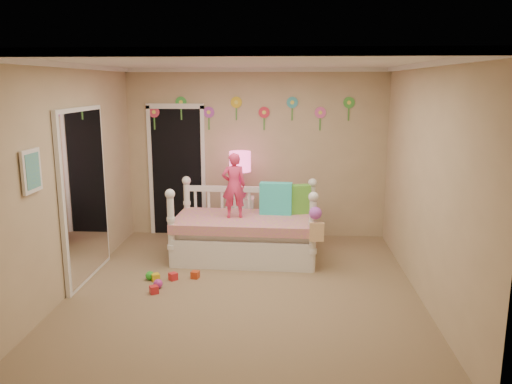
# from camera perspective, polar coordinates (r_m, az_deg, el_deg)

# --- Properties ---
(floor) EXTENTS (4.00, 4.50, 0.01)m
(floor) POSITION_cam_1_polar(r_m,az_deg,el_deg) (6.07, -1.32, -10.92)
(floor) COLOR #7F684C
(floor) RESTS_ON ground
(ceiling) EXTENTS (4.00, 4.50, 0.01)m
(ceiling) POSITION_cam_1_polar(r_m,az_deg,el_deg) (5.60, -1.45, 14.40)
(ceiling) COLOR white
(ceiling) RESTS_ON floor
(back_wall) EXTENTS (4.00, 0.01, 2.60)m
(back_wall) POSITION_cam_1_polar(r_m,az_deg,el_deg) (7.91, 0.02, 4.28)
(back_wall) COLOR tan
(back_wall) RESTS_ON floor
(left_wall) EXTENTS (0.01, 4.50, 2.60)m
(left_wall) POSITION_cam_1_polar(r_m,az_deg,el_deg) (6.19, -20.16, 1.35)
(left_wall) COLOR tan
(left_wall) RESTS_ON floor
(right_wall) EXTENTS (0.01, 4.50, 2.60)m
(right_wall) POSITION_cam_1_polar(r_m,az_deg,el_deg) (5.87, 18.46, 0.92)
(right_wall) COLOR tan
(right_wall) RESTS_ON floor
(crown_molding) EXTENTS (4.00, 4.50, 0.06)m
(crown_molding) POSITION_cam_1_polar(r_m,az_deg,el_deg) (5.59, -1.45, 14.09)
(crown_molding) COLOR white
(crown_molding) RESTS_ON ceiling
(daybed) EXTENTS (1.97, 1.11, 1.05)m
(daybed) POSITION_cam_1_polar(r_m,az_deg,el_deg) (6.98, -1.23, -3.28)
(daybed) COLOR white
(daybed) RESTS_ON floor
(pillow_turquoise) EXTENTS (0.45, 0.19, 0.44)m
(pillow_turquoise) POSITION_cam_1_polar(r_m,az_deg,el_deg) (7.07, 2.24, -0.73)
(pillow_turquoise) COLOR #29D1B9
(pillow_turquoise) RESTS_ON daybed
(pillow_lime) EXTENTS (0.45, 0.25, 0.40)m
(pillow_lime) POSITION_cam_1_polar(r_m,az_deg,el_deg) (7.13, 4.35, -0.82)
(pillow_lime) COLOR #5FBB39
(pillow_lime) RESTS_ON daybed
(child) EXTENTS (0.36, 0.27, 0.89)m
(child) POSITION_cam_1_polar(r_m,az_deg,el_deg) (6.85, -2.50, 0.74)
(child) COLOR #EC3567
(child) RESTS_ON daybed
(nightstand) EXTENTS (0.42, 0.32, 0.69)m
(nightstand) POSITION_cam_1_polar(r_m,az_deg,el_deg) (7.73, -1.76, -3.15)
(nightstand) COLOR white
(nightstand) RESTS_ON floor
(table_lamp) EXTENTS (0.32, 0.32, 0.70)m
(table_lamp) POSITION_cam_1_polar(r_m,az_deg,el_deg) (7.55, -1.80, 2.78)
(table_lamp) COLOR #DC1D6A
(table_lamp) RESTS_ON nightstand
(closet_doorway) EXTENTS (0.90, 0.04, 2.07)m
(closet_doorway) POSITION_cam_1_polar(r_m,az_deg,el_deg) (8.11, -8.85, 2.43)
(closet_doorway) COLOR black
(closet_doorway) RESTS_ON back_wall
(flower_decals) EXTENTS (3.40, 0.02, 0.50)m
(flower_decals) POSITION_cam_1_polar(r_m,az_deg,el_deg) (7.84, -0.65, 8.91)
(flower_decals) COLOR #B2668C
(flower_decals) RESTS_ON back_wall
(mirror_closet) EXTENTS (0.07, 1.30, 2.10)m
(mirror_closet) POSITION_cam_1_polar(r_m,az_deg,el_deg) (6.49, -18.63, -0.32)
(mirror_closet) COLOR white
(mirror_closet) RESTS_ON left_wall
(wall_picture) EXTENTS (0.05, 0.34, 0.42)m
(wall_picture) POSITION_cam_1_polar(r_m,az_deg,el_deg) (5.34, -23.87, 2.17)
(wall_picture) COLOR white
(wall_picture) RESTS_ON left_wall
(hanging_bag) EXTENTS (0.20, 0.16, 0.36)m
(hanging_bag) POSITION_cam_1_polar(r_m,az_deg,el_deg) (6.40, 6.64, -3.71)
(hanging_bag) COLOR beige
(hanging_bag) RESTS_ON daybed
(toy_scatter) EXTENTS (1.24, 1.51, 0.11)m
(toy_scatter) POSITION_cam_1_polar(r_m,az_deg,el_deg) (6.57, -9.34, -8.75)
(toy_scatter) COLOR #996666
(toy_scatter) RESTS_ON floor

